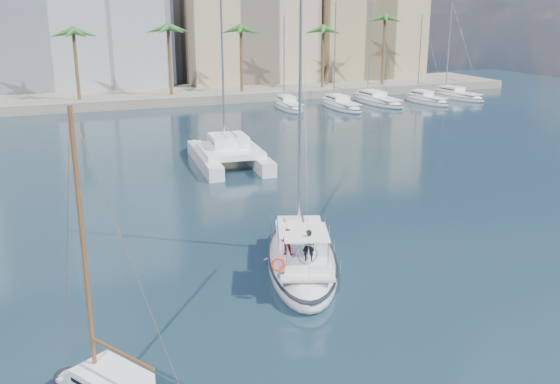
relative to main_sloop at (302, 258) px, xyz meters
name	(u,v)px	position (x,y,z in m)	size (l,w,h in m)	color
ground	(272,270)	(-1.53, 0.23, -0.51)	(160.00, 160.00, 0.00)	black
quay	(116,98)	(-1.53, 61.23, 0.09)	(120.00, 14.00, 1.20)	gray
building_beige	(246,24)	(20.47, 70.23, 9.49)	(20.00, 14.00, 20.00)	tan
building_tan_right	(363,29)	(40.47, 68.23, 8.49)	(18.00, 12.00, 18.00)	tan
palm_centre	(114,26)	(-1.53, 57.23, 9.77)	(3.60, 3.60, 12.30)	brown
palm_right	(351,23)	(32.47, 57.23, 9.77)	(3.60, 3.60, 12.30)	brown
main_sloop	(302,258)	(0.00, 0.00, 0.00)	(6.89, 11.44, 16.20)	white
catamaran	(229,152)	(2.84, 21.97, 0.60)	(6.16, 11.05, 15.72)	white
seagull	(274,258)	(-1.19, 0.87, -0.12)	(1.10, 0.47, 0.20)	silver
moored_yacht_a	(288,109)	(18.47, 47.23, -0.51)	(2.72, 9.35, 11.90)	white
moored_yacht_b	(340,108)	(24.97, 45.23, -0.51)	(3.14, 10.78, 13.72)	white
moored_yacht_c	(377,103)	(31.47, 47.23, -0.51)	(3.55, 12.21, 15.54)	white
moored_yacht_d	(425,103)	(37.97, 45.23, -0.51)	(2.72, 9.35, 11.90)	white
moored_yacht_e	(456,98)	(44.47, 47.23, -0.51)	(3.14, 10.78, 13.72)	white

